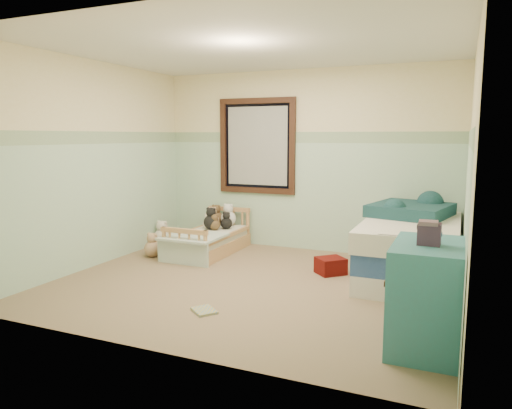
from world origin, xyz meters
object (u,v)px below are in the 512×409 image
at_px(red_pillow, 331,266).
at_px(toddler_bed_frame, 209,247).
at_px(dresser, 426,296).
at_px(plush_floor_cream, 162,237).
at_px(twin_bed_frame, 410,268).
at_px(floor_book, 204,311).
at_px(plush_floor_tan, 152,249).

bearing_deg(red_pillow, toddler_bed_frame, 169.35).
bearing_deg(red_pillow, dresser, -54.76).
height_order(plush_floor_cream, twin_bed_frame, plush_floor_cream).
xyz_separation_m(twin_bed_frame, red_pillow, (-0.86, -0.23, -0.01)).
bearing_deg(plush_floor_cream, twin_bed_frame, -3.57).
xyz_separation_m(toddler_bed_frame, plush_floor_cream, (-0.84, 0.11, 0.04)).
xyz_separation_m(plush_floor_cream, dresser, (3.79, -2.08, 0.28)).
distance_m(dresser, red_pillow, 2.02).
bearing_deg(dresser, toddler_bed_frame, 146.28).
bearing_deg(floor_book, dresser, 39.32).
xyz_separation_m(dresser, red_pillow, (-1.15, 1.63, -0.31)).
distance_m(plush_floor_cream, floor_book, 2.82).
height_order(dresser, red_pillow, dresser).
bearing_deg(plush_floor_tan, toddler_bed_frame, 41.03).
bearing_deg(floor_book, red_pillow, 104.15).
distance_m(red_pillow, floor_book, 1.82).
distance_m(dresser, floor_book, 1.95).
bearing_deg(toddler_bed_frame, plush_floor_tan, -138.97).
bearing_deg(twin_bed_frame, red_pillow, -165.32).
height_order(toddler_bed_frame, twin_bed_frame, twin_bed_frame).
xyz_separation_m(plush_floor_tan, twin_bed_frame, (3.24, 0.39, 0.00)).
relative_size(red_pillow, floor_book, 1.29).
xyz_separation_m(red_pillow, floor_book, (-0.75, -1.65, -0.08)).
distance_m(toddler_bed_frame, plush_floor_cream, 0.84).
height_order(plush_floor_cream, plush_floor_tan, plush_floor_cream).
height_order(red_pillow, floor_book, red_pillow).
xyz_separation_m(toddler_bed_frame, plush_floor_tan, (-0.58, -0.50, 0.02)).
bearing_deg(toddler_bed_frame, floor_book, -62.32).
relative_size(toddler_bed_frame, twin_bed_frame, 0.69).
bearing_deg(plush_floor_cream, plush_floor_tan, -66.86).
distance_m(plush_floor_tan, red_pillow, 2.38).
distance_m(plush_floor_cream, plush_floor_tan, 0.66).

